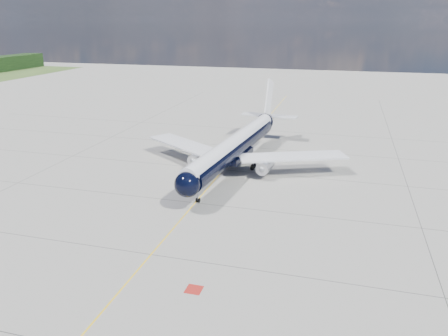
% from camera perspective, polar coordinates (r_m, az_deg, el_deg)
% --- Properties ---
extents(ground, '(320.00, 320.00, 0.00)m').
position_cam_1_polar(ground, '(80.45, 0.88, 0.89)').
color(ground, gray).
rests_on(ground, ground).
extents(taxiway_centerline, '(0.16, 160.00, 0.01)m').
position_cam_1_polar(taxiway_centerline, '(75.87, -0.08, -0.23)').
color(taxiway_centerline, yellow).
rests_on(taxiway_centerline, ground).
extents(red_marking, '(1.60, 1.60, 0.01)m').
position_cam_1_polar(red_marking, '(43.94, -3.95, -15.55)').
color(red_marking, maroon).
rests_on(red_marking, ground).
extents(main_airliner, '(37.47, 45.81, 13.23)m').
position_cam_1_polar(main_airliner, '(75.93, 1.70, 3.02)').
color(main_airliner, black).
rests_on(main_airliner, ground).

